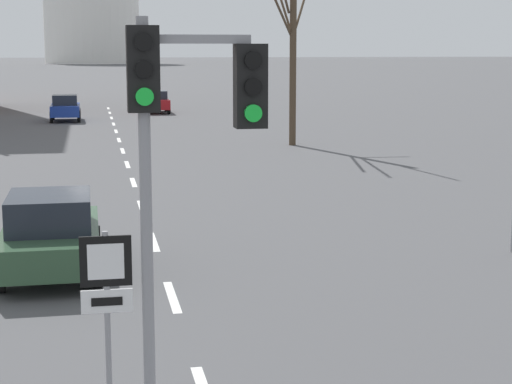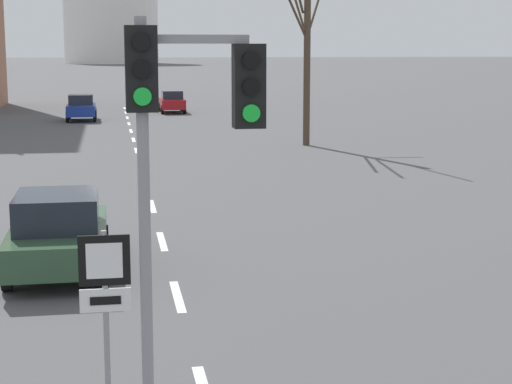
% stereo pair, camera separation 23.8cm
% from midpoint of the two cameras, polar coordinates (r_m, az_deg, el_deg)
% --- Properties ---
extents(lane_stripe_2, '(0.16, 2.00, 0.01)m').
position_cam_midpoint_polar(lane_stripe_2, '(15.57, -6.05, -6.96)').
color(lane_stripe_2, silver).
rests_on(lane_stripe_2, ground_plane).
extents(lane_stripe_3, '(0.16, 2.00, 0.01)m').
position_cam_midpoint_polar(lane_stripe_3, '(19.91, -7.19, -3.31)').
color(lane_stripe_3, silver).
rests_on(lane_stripe_3, ground_plane).
extents(lane_stripe_4, '(0.16, 2.00, 0.01)m').
position_cam_midpoint_polar(lane_stripe_4, '(24.31, -7.91, -0.98)').
color(lane_stripe_4, silver).
rests_on(lane_stripe_4, ground_plane).
extents(lane_stripe_5, '(0.16, 2.00, 0.01)m').
position_cam_midpoint_polar(lane_stripe_5, '(28.74, -8.41, 0.64)').
color(lane_stripe_5, silver).
rests_on(lane_stripe_5, ground_plane).
extents(lane_stripe_6, '(0.16, 2.00, 0.01)m').
position_cam_midpoint_polar(lane_stripe_6, '(33.19, -8.78, 1.82)').
color(lane_stripe_6, silver).
rests_on(lane_stripe_6, ground_plane).
extents(lane_stripe_7, '(0.16, 2.00, 0.01)m').
position_cam_midpoint_polar(lane_stripe_7, '(37.66, -9.06, 2.73)').
color(lane_stripe_7, silver).
rests_on(lane_stripe_7, ground_plane).
extents(lane_stripe_8, '(0.16, 2.00, 0.01)m').
position_cam_midpoint_polar(lane_stripe_8, '(42.13, -9.28, 3.44)').
color(lane_stripe_8, silver).
rests_on(lane_stripe_8, ground_plane).
extents(lane_stripe_9, '(0.16, 2.00, 0.01)m').
position_cam_midpoint_polar(lane_stripe_9, '(46.60, -9.46, 4.02)').
color(lane_stripe_9, silver).
rests_on(lane_stripe_9, ground_plane).
extents(lane_stripe_10, '(0.16, 2.00, 0.01)m').
position_cam_midpoint_polar(lane_stripe_10, '(51.08, -9.61, 4.49)').
color(lane_stripe_10, silver).
rests_on(lane_stripe_10, ground_plane).
extents(lane_stripe_11, '(0.16, 2.00, 0.01)m').
position_cam_midpoint_polar(lane_stripe_11, '(55.57, -9.73, 4.89)').
color(lane_stripe_11, silver).
rests_on(lane_stripe_11, ground_plane).
extents(lane_stripe_12, '(0.16, 2.00, 0.01)m').
position_cam_midpoint_polar(lane_stripe_12, '(60.05, -9.84, 5.23)').
color(lane_stripe_12, silver).
rests_on(lane_stripe_12, ground_plane).
extents(lane_stripe_13, '(0.16, 2.00, 0.01)m').
position_cam_midpoint_polar(lane_stripe_13, '(64.54, -9.93, 5.52)').
color(lane_stripe_13, silver).
rests_on(lane_stripe_13, ground_plane).
extents(traffic_signal_centre_tall, '(1.58, 0.34, 4.77)m').
position_cam_midpoint_polar(traffic_signal_centre_tall, '(9.78, -5.65, 4.70)').
color(traffic_signal_centre_tall, gray).
rests_on(traffic_signal_centre_tall, ground_plane).
extents(route_sign_post, '(0.60, 0.08, 2.33)m').
position_cam_midpoint_polar(route_sign_post, '(10.21, -10.59, -6.74)').
color(route_sign_post, gray).
rests_on(route_sign_post, ground_plane).
extents(sedan_near_left, '(1.94, 4.20, 1.61)m').
position_cam_midpoint_polar(sedan_near_left, '(17.44, -13.90, -2.68)').
color(sedan_near_left, '#2D4C33').
rests_on(sedan_near_left, ground_plane).
extents(sedan_near_right, '(1.78, 3.87, 1.61)m').
position_cam_midpoint_polar(sedan_near_right, '(53.67, -12.72, 5.51)').
color(sedan_near_right, navy).
rests_on(sedan_near_right, ground_plane).
extents(sedan_mid_centre, '(1.69, 3.85, 1.53)m').
position_cam_midpoint_polar(sedan_mid_centre, '(59.50, -6.78, 6.00)').
color(sedan_mid_centre, maroon).
rests_on(sedan_mid_centre, ground_plane).
extents(bare_tree_right_near, '(3.36, 4.97, 10.58)m').
position_cam_midpoint_polar(bare_tree_right_near, '(39.16, 2.25, 10.40)').
color(bare_tree_right_near, '#473828').
rests_on(bare_tree_right_near, ground_plane).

